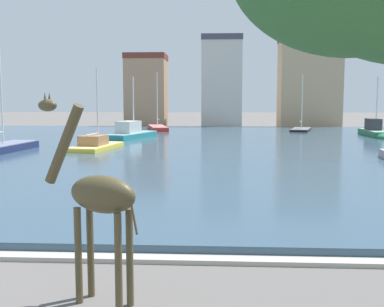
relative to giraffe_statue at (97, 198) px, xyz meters
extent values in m
cube|color=#334C60|center=(2.77, 29.86, -1.94)|extent=(78.57, 54.32, 0.32)
cube|color=#ADA89E|center=(2.77, 2.45, -2.04)|extent=(78.57, 0.50, 0.12)
cylinder|color=#4C4228|center=(-0.40, -0.02, -1.15)|extent=(0.14, 0.14, 1.90)
cylinder|color=#4C4228|center=(-0.25, 0.31, -1.15)|extent=(0.14, 0.14, 1.90)
cylinder|color=#4C4228|center=(0.47, -0.41, -1.15)|extent=(0.14, 0.14, 1.90)
cylinder|color=#4C4228|center=(0.62, -0.08, -1.15)|extent=(0.14, 0.14, 1.90)
ellipsoid|color=#4C4228|center=(0.11, -0.05, 0.08)|extent=(1.57, 1.11, 0.73)
cylinder|color=#4C4228|center=(-0.73, 0.33, 0.99)|extent=(0.99, 0.60, 1.63)
ellipsoid|color=#4C4228|center=(-1.10, 0.50, 1.75)|extent=(0.51, 0.41, 0.24)
cone|color=#4C4228|center=(-1.12, 0.44, 1.94)|extent=(0.05, 0.05, 0.14)
cone|color=#4C4228|center=(-1.07, 0.55, 1.94)|extent=(0.05, 0.05, 0.14)
cylinder|color=#4C4228|center=(0.75, -0.34, -0.22)|extent=(0.20, 0.12, 0.77)
cube|color=teal|center=(-6.04, 36.07, -1.71)|extent=(4.23, 7.47, 0.78)
ellipsoid|color=teal|center=(-5.03, 39.31, -1.71)|extent=(2.64, 2.98, 0.74)
cube|color=#6EA5A8|center=(-6.04, 36.07, -1.29)|extent=(4.14, 7.32, 0.06)
cube|color=silver|center=(-6.20, 35.56, -0.69)|extent=(2.22, 2.84, 1.14)
cylinder|color=silver|center=(-5.88, 36.58, 1.39)|extent=(0.12, 0.12, 5.41)
cylinder|color=silver|center=(-6.26, 35.39, -0.42)|extent=(0.82, 2.41, 0.08)
cube|color=black|center=(12.14, 47.85, -1.82)|extent=(3.47, 6.14, 0.56)
ellipsoid|color=black|center=(12.88, 50.52, -1.82)|extent=(2.27, 2.44, 0.53)
cube|color=slate|center=(12.14, 47.85, -1.51)|extent=(3.40, 6.02, 0.06)
cylinder|color=silver|center=(12.26, 48.27, 1.65)|extent=(0.12, 0.12, 6.38)
cylinder|color=silver|center=(11.99, 47.29, -0.64)|extent=(0.62, 1.99, 0.08)
cube|color=gold|center=(-6.83, 25.92, -1.81)|extent=(3.09, 6.28, 0.58)
ellipsoid|color=gold|center=(-6.45, 28.76, -1.81)|extent=(2.34, 2.37, 0.55)
cube|color=#DFCD77|center=(-6.83, 25.92, -1.49)|extent=(3.03, 6.16, 0.06)
cube|color=#9E7047|center=(-6.89, 25.47, -1.10)|extent=(1.88, 2.31, 0.73)
cylinder|color=silver|center=(-6.77, 26.37, 1.37)|extent=(0.12, 0.12, 5.78)
cylinder|color=silver|center=(-6.91, 25.32, -0.62)|extent=(0.36, 2.10, 0.08)
cube|color=red|center=(-5.07, 48.56, -1.72)|extent=(3.45, 7.60, 0.75)
ellipsoid|color=red|center=(-5.86, 51.98, -1.72)|extent=(2.18, 2.89, 0.71)
cube|color=#C7716E|center=(-5.07, 48.56, -1.32)|extent=(3.38, 7.45, 0.06)
cylinder|color=silver|center=(-5.19, 49.10, 1.94)|extent=(0.12, 0.12, 6.58)
cylinder|color=silver|center=(-4.90, 47.84, -0.45)|extent=(0.66, 2.54, 0.08)
ellipsoid|color=navy|center=(-12.68, 26.95, -1.69)|extent=(2.11, 2.90, 0.77)
cylinder|color=silver|center=(-12.94, 23.82, 2.81)|extent=(0.12, 0.12, 8.19)
cube|color=#236B42|center=(18.24, 40.30, -1.68)|extent=(2.06, 6.98, 0.85)
ellipsoid|color=#236B42|center=(18.06, 37.03, -1.68)|extent=(1.64, 2.50, 0.80)
cube|color=gray|center=(18.24, 40.30, -1.22)|extent=(2.02, 6.85, 0.06)
cube|color=#333338|center=(18.27, 40.82, -0.62)|extent=(1.31, 2.48, 1.15)
cylinder|color=silver|center=(18.21, 39.78, 1.45)|extent=(0.12, 0.12, 5.41)
cylinder|color=silver|center=(18.28, 40.99, -0.35)|extent=(0.21, 2.42, 0.08)
cube|color=tan|center=(-8.19, 60.26, 2.79)|extent=(5.76, 5.59, 9.77)
cube|color=brown|center=(-8.19, 60.26, 8.07)|extent=(5.88, 5.71, 0.80)
cube|color=beige|center=(2.76, 60.40, 4.01)|extent=(5.63, 6.70, 12.21)
cube|color=#42424C|center=(2.76, 60.40, 10.51)|extent=(5.74, 6.84, 0.80)
cube|color=tan|center=(15.31, 60.44, 4.02)|extent=(8.50, 5.32, 12.25)
cube|color=#42424C|center=(15.31, 60.44, 10.55)|extent=(8.67, 5.43, 0.80)
camera|label=1|loc=(2.30, -8.75, 1.86)|focal=44.15mm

